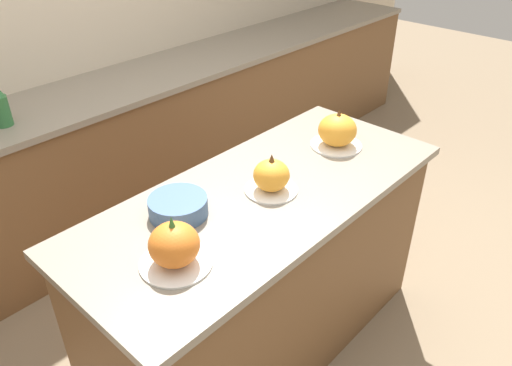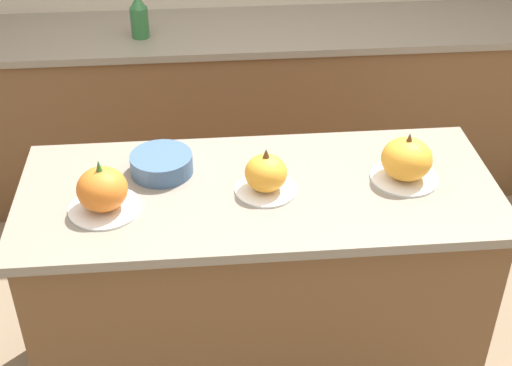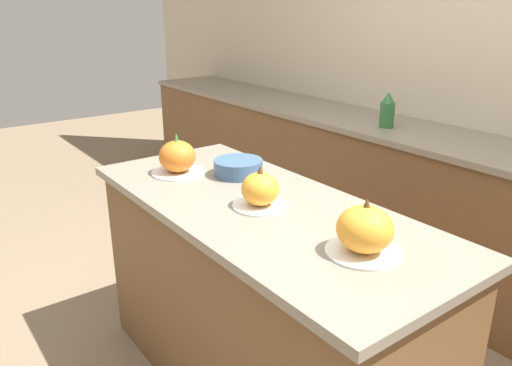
{
  "view_description": "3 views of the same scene",
  "coord_description": "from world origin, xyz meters",
  "px_view_note": "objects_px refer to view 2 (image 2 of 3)",
  "views": [
    {
      "loc": [
        -1.24,
        -1.1,
        1.97
      ],
      "look_at": [
        -0.03,
        0.02,
        0.93
      ],
      "focal_mm": 35.0,
      "sensor_mm": 36.0,
      "label": 1
    },
    {
      "loc": [
        -0.19,
        -1.99,
        2.27
      ],
      "look_at": [
        -0.01,
        -0.02,
        0.92
      ],
      "focal_mm": 50.0,
      "sensor_mm": 36.0,
      "label": 2
    },
    {
      "loc": [
        1.41,
        -1.08,
        1.61
      ],
      "look_at": [
        0.01,
        -0.03,
        0.98
      ],
      "focal_mm": 35.0,
      "sensor_mm": 36.0,
      "label": 3
    }
  ],
  "objects_px": {
    "pumpkin_cake_center": "(266,175)",
    "bottle_tall": "(139,17)",
    "pumpkin_cake_left": "(102,191)",
    "pumpkin_cake_right": "(406,161)",
    "mixing_bowl": "(162,164)"
  },
  "relations": [
    {
      "from": "pumpkin_cake_center",
      "to": "bottle_tall",
      "type": "bearing_deg",
      "value": 110.08
    },
    {
      "from": "pumpkin_cake_left",
      "to": "mixing_bowl",
      "type": "bearing_deg",
      "value": 48.39
    },
    {
      "from": "mixing_bowl",
      "to": "pumpkin_cake_left",
      "type": "bearing_deg",
      "value": -131.61
    },
    {
      "from": "pumpkin_cake_left",
      "to": "pumpkin_cake_right",
      "type": "distance_m",
      "value": 1.03
    },
    {
      "from": "bottle_tall",
      "to": "mixing_bowl",
      "type": "xyz_separation_m",
      "value": [
        0.12,
        -1.16,
        -0.1
      ]
    },
    {
      "from": "pumpkin_cake_center",
      "to": "mixing_bowl",
      "type": "relative_size",
      "value": 0.97
    },
    {
      "from": "bottle_tall",
      "to": "pumpkin_cake_center",
      "type": "bearing_deg",
      "value": -69.92
    },
    {
      "from": "pumpkin_cake_center",
      "to": "pumpkin_cake_right",
      "type": "bearing_deg",
      "value": 3.44
    },
    {
      "from": "pumpkin_cake_center",
      "to": "pumpkin_cake_left",
      "type": "bearing_deg",
      "value": -173.54
    },
    {
      "from": "mixing_bowl",
      "to": "pumpkin_cake_right",
      "type": "bearing_deg",
      "value": -7.81
    },
    {
      "from": "pumpkin_cake_right",
      "to": "pumpkin_cake_left",
      "type": "bearing_deg",
      "value": -174.97
    },
    {
      "from": "pumpkin_cake_right",
      "to": "pumpkin_cake_center",
      "type": "bearing_deg",
      "value": -176.56
    },
    {
      "from": "pumpkin_cake_right",
      "to": "mixing_bowl",
      "type": "distance_m",
      "value": 0.85
    },
    {
      "from": "pumpkin_cake_center",
      "to": "bottle_tall",
      "type": "height_order",
      "value": "bottle_tall"
    },
    {
      "from": "pumpkin_cake_left",
      "to": "pumpkin_cake_right",
      "type": "bearing_deg",
      "value": 5.03
    }
  ]
}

